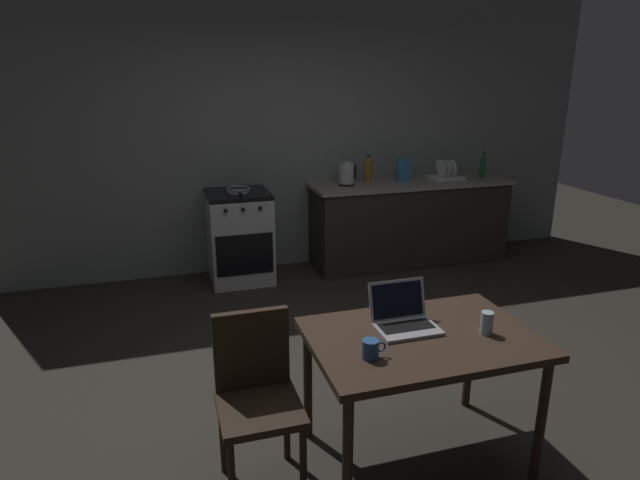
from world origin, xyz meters
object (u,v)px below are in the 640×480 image
at_px(chair, 256,390).
at_px(dish_rack, 446,175).
at_px(frying_pan, 238,190).
at_px(bottle_b, 368,169).
at_px(stove_oven, 240,237).
at_px(coffee_mug, 371,349).
at_px(electric_kettle, 347,174).
at_px(drinking_glass, 487,323).
at_px(cereal_box, 403,170).
at_px(bottle, 483,165).
at_px(laptop, 404,319).
at_px(dining_table, 421,349).

xyz_separation_m(chair, dish_rack, (2.61, 2.82, 0.43)).
xyz_separation_m(frying_pan, bottle_b, (1.38, 0.11, 0.11)).
bearing_deg(stove_oven, coffee_mug, -86.90).
bearing_deg(frying_pan, coffee_mug, -86.95).
bearing_deg(frying_pan, electric_kettle, 1.53).
height_order(drinking_glass, cereal_box, cereal_box).
bearing_deg(stove_oven, frying_pan, -81.12).
relative_size(frying_pan, cereal_box, 1.63).
xyz_separation_m(electric_kettle, bottle, (1.55, -0.05, 0.02)).
relative_size(chair, dish_rack, 2.64).
bearing_deg(stove_oven, cereal_box, 0.73).
distance_m(laptop, bottle, 3.54).
relative_size(dining_table, chair, 1.29).
height_order(stove_oven, bottle_b, bottle_b).
xyz_separation_m(stove_oven, coffee_mug, (0.16, -3.04, 0.33)).
height_order(stove_oven, electric_kettle, electric_kettle).
bearing_deg(drinking_glass, laptop, 153.02).
bearing_deg(bottle, drinking_glass, -122.24).
bearing_deg(coffee_mug, drinking_glass, 5.10).
relative_size(laptop, bottle, 1.11).
bearing_deg(bottle, bottle_b, 174.23).
height_order(stove_oven, coffee_mug, stove_oven).
bearing_deg(laptop, coffee_mug, -126.93).
xyz_separation_m(frying_pan, dish_rack, (2.25, 0.03, 0.02)).
bearing_deg(stove_oven, drinking_glass, -74.49).
relative_size(chair, electric_kettle, 3.75).
bearing_deg(laptop, dish_rack, 69.35).
xyz_separation_m(bottle, bottle_b, (-1.29, 0.13, 0.00)).
xyz_separation_m(chair, laptop, (0.80, 0.03, 0.26)).
xyz_separation_m(coffee_mug, drinking_glass, (0.66, 0.06, 0.01)).
height_order(chair, laptop, laptop).
bearing_deg(laptop, chair, -165.46).
height_order(stove_oven, dish_rack, dish_rack).
height_order(dining_table, electric_kettle, electric_kettle).
height_order(laptop, bottle, bottle).
relative_size(chair, laptop, 2.81).
bearing_deg(chair, dish_rack, 43.85).
bearing_deg(bottle, chair, -137.47).
bearing_deg(frying_pan, dish_rack, 0.76).
xyz_separation_m(stove_oven, laptop, (0.45, -2.79, 0.33)).
height_order(drinking_glass, dish_rack, dish_rack).
relative_size(laptop, frying_pan, 0.80).
distance_m(cereal_box, dish_rack, 0.51).
xyz_separation_m(dining_table, coffee_mug, (-0.34, -0.14, 0.12)).
xyz_separation_m(dining_table, chair, (-0.85, 0.08, -0.13)).
distance_m(stove_oven, chair, 2.84).
bearing_deg(laptop, drinking_glass, -14.72).
bearing_deg(drinking_glass, electric_kettle, 84.39).
distance_m(dining_table, coffee_mug, 0.39).
xyz_separation_m(coffee_mug, bottle_b, (1.22, 3.12, 0.26)).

